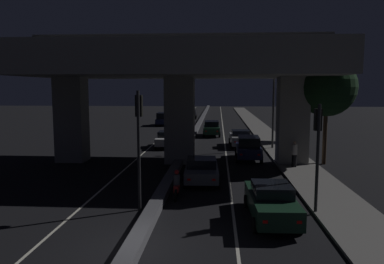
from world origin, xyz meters
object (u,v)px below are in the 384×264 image
Objects in this scene: car_silver_second_oncoming at (179,126)px; car_black_fourth_oncoming at (191,115)px; street_lamp at (270,102)px; car_dark_blue_third at (248,148)px; car_grey_second at (202,170)px; motorcycle_red_filtering_near at (177,186)px; car_dark_green_fifth at (212,128)px; traffic_light_left_of_median at (139,129)px; car_dark_blue_third_oncoming at (163,119)px; car_white_lead_oncoming at (167,139)px; pedestrian_on_sidewalk at (294,154)px; traffic_light_right_of_median at (318,139)px; car_silver_fourth at (240,138)px; car_dark_green_lead at (271,201)px.

car_silver_second_oncoming is 1.17× the size of car_black_fourth_oncoming.
car_silver_second_oncoming is 20.22m from car_black_fourth_oncoming.
car_dark_blue_third is at bearing -113.45° from street_lamp.
car_silver_second_oncoming reaches higher than car_grey_second.
motorcycle_red_filtering_near is at bearing 159.11° from car_grey_second.
car_grey_second is at bearing -19.67° from motorcycle_red_filtering_near.
car_dark_green_fifth reaches higher than car_silver_second_oncoming.
car_dark_blue_third_oncoming is at bearing 96.87° from traffic_light_left_of_median.
car_dark_blue_third_oncoming is at bearing 23.03° from car_dark_blue_third.
car_white_lead_oncoming is 31.91m from car_black_fourth_oncoming.
car_dark_blue_third is 0.91× the size of car_dark_blue_third_oncoming.
pedestrian_on_sidewalk is at bearing 12.29° from car_black_fourth_oncoming.
street_lamp reaches higher than car_black_fourth_oncoming.
car_grey_second is (2.57, 5.14, -2.92)m from traffic_light_left_of_median.
pedestrian_on_sidewalk is at bearing 46.80° from traffic_light_left_of_median.
traffic_light_left_of_median reaches higher than car_white_lead_oncoming.
motorcycle_red_filtering_near is at bearing -134.43° from pedestrian_on_sidewalk.
traffic_light_right_of_median is 1.10× the size of car_silver_fourth.
traffic_light_left_of_median is 6.49m from car_dark_green_lead.
motorcycle_red_filtering_near is (-1.10, -3.25, -0.12)m from car_grey_second.
traffic_light_right_of_median is at bearing -90.94° from street_lamp.
car_white_lead_oncoming is (-3.84, 12.93, 0.02)m from car_grey_second.
car_dark_blue_third_oncoming is at bearing 12.87° from car_dark_green_lead.
traffic_light_left_of_median reaches higher than car_silver_second_oncoming.
car_dark_green_fifth is (-2.96, 27.32, 0.13)m from car_dark_green_lead.
car_black_fourth_oncoming is (-7.06, 37.68, -0.16)m from car_dark_blue_third.
car_silver_fourth is at bearing 3.04° from car_dark_blue_third.
street_lamp is 3.92× the size of motorcycle_red_filtering_near.
car_dark_blue_third_oncoming is (-10.21, 19.34, 0.20)m from car_silver_fourth.
street_lamp reaches higher than car_white_lead_oncoming.
car_grey_second is 1.05× the size of car_black_fourth_oncoming.
pedestrian_on_sidewalk is at bearing -162.28° from car_dark_green_fifth.
traffic_light_right_of_median is at bearing 17.20° from car_silver_second_oncoming.
car_dark_green_lead is 1.14× the size of car_black_fourth_oncoming.
car_dark_blue_third is at bearing -179.64° from car_silver_fourth.
traffic_light_left_of_median is 1.15× the size of car_dark_green_lead.
car_grey_second is at bearing -114.11° from street_lamp.
street_lamp is 3.99× the size of pedestrian_on_sidewalk.
traffic_light_left_of_median is 13.88m from car_dark_blue_third.
car_dark_green_lead is at bearing 19.43° from car_white_lead_oncoming.
street_lamp is 1.58× the size of car_dark_blue_third_oncoming.
pedestrian_on_sidewalk reaches higher than car_silver_fourth.
traffic_light_left_of_median is 19.22m from street_lamp.
street_lamp reaches higher than car_dark_blue_third_oncoming.
traffic_light_left_of_median is 38.46m from car_dark_blue_third_oncoming.
car_white_lead_oncoming is 2.25× the size of motorcycle_red_filtering_near.
car_black_fourth_oncoming is at bearing 91.39° from traffic_light_left_of_median.
motorcycle_red_filtering_near is (-6.32, 1.88, -2.67)m from traffic_light_right_of_median.
car_silver_second_oncoming is (-1.30, 29.75, -2.86)m from traffic_light_left_of_median.
motorcycle_red_filtering_near is at bearing -113.02° from street_lamp.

